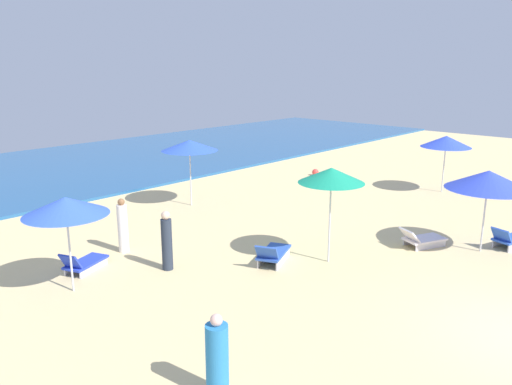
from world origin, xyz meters
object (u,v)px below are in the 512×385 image
object	(u,v)px
umbrella_1	(66,206)
beachgoer_2	(123,227)
umbrella_0	(488,180)
umbrella_4	(446,142)
lounge_chair_1_0	(83,263)
umbrella_2	(190,145)
lounge_chair_0_1	(422,239)
beach_ball_0	(315,172)
umbrella_3	(331,175)
lounge_chair_3_0	(273,254)
beachgoer_0	(217,359)
lounge_chair_0_0	(510,239)
beachgoer_1	(167,242)

from	to	relation	value
umbrella_1	beachgoer_2	xyz separation A→B (m)	(2.37, 1.40, -1.40)
umbrella_0	umbrella_4	world-z (taller)	umbrella_0
lounge_chair_1_0	umbrella_2	xyz separation A→B (m)	(6.25, 2.93, 2.14)
lounge_chair_0_1	umbrella_4	size ratio (longest dim) A/B	0.63
lounge_chair_0_1	beach_ball_0	size ratio (longest dim) A/B	4.67
umbrella_3	beachgoer_2	world-z (taller)	umbrella_3
umbrella_2	umbrella_3	bearing A→B (deg)	-99.43
umbrella_1	umbrella_2	distance (m)	8.03
beachgoer_2	umbrella_3	bearing A→B (deg)	-37.02
umbrella_0	lounge_chair_1_0	distance (m)	11.55
lounge_chair_3_0	umbrella_4	distance (m)	11.31
beachgoer_0	umbrella_4	bearing A→B (deg)	148.83
lounge_chair_0_0	lounge_chair_1_0	size ratio (longest dim) A/B	0.98
umbrella_0	lounge_chair_1_0	xyz separation A→B (m)	(-8.76, 7.28, -1.94)
umbrella_2	beach_ball_0	bearing A→B (deg)	-2.49
lounge_chair_0_1	umbrella_2	world-z (taller)	umbrella_2
beachgoer_0	beachgoer_1	xyz separation A→B (m)	(2.80, 4.95, 0.11)
lounge_chair_0_1	beachgoer_1	distance (m)	7.66
lounge_chair_3_0	beachgoer_1	xyz separation A→B (m)	(-2.25, 1.81, 0.51)
beachgoer_0	umbrella_0	bearing A→B (deg)	133.53
umbrella_1	beachgoer_0	world-z (taller)	umbrella_1
umbrella_2	beachgoer_2	xyz separation A→B (m)	(-4.67, -2.45, -1.61)
umbrella_1	beach_ball_0	xyz separation A→B (m)	(14.78, 3.52, -2.00)
umbrella_4	beachgoer_2	size ratio (longest dim) A/B	1.50
lounge_chair_1_0	beach_ball_0	xyz separation A→B (m)	(13.98, 2.59, -0.07)
lounge_chair_0_1	beach_ball_0	world-z (taller)	lounge_chair_0_1
lounge_chair_0_0	umbrella_1	world-z (taller)	umbrella_1
umbrella_0	umbrella_4	distance (m)	7.36
beachgoer_1	beachgoer_2	distance (m)	2.02
umbrella_2	beachgoer_1	world-z (taller)	umbrella_2
umbrella_1	beachgoer_2	bearing A→B (deg)	30.62
lounge_chair_0_1	umbrella_3	world-z (taller)	umbrella_3
beachgoer_0	beachgoer_1	size ratio (longest dim) A/B	0.91
umbrella_4	umbrella_1	bearing A→B (deg)	171.08
umbrella_0	lounge_chair_0_1	world-z (taller)	umbrella_0
beachgoer_1	beachgoer_2	xyz separation A→B (m)	(-0.05, 2.02, -0.02)
umbrella_2	umbrella_4	xyz separation A→B (m)	(8.77, -6.34, -0.17)
beachgoer_1	beach_ball_0	distance (m)	13.05
lounge_chair_0_0	umbrella_1	xyz separation A→B (m)	(-10.47, 6.88, 1.90)
beachgoer_1	umbrella_2	bearing A→B (deg)	141.26
umbrella_4	umbrella_0	bearing A→B (deg)	-148.27
lounge_chair_1_0	lounge_chair_0_1	bearing A→B (deg)	-147.16
lounge_chair_0_1	umbrella_4	xyz separation A→B (m)	(7.05, 2.39, 1.96)
lounge_chair_3_0	beachgoer_2	size ratio (longest dim) A/B	0.98
lounge_chair_0_0	beachgoer_1	size ratio (longest dim) A/B	0.86
umbrella_4	lounge_chair_0_1	bearing A→B (deg)	-161.26
lounge_chair_3_0	beachgoer_0	size ratio (longest dim) A/B	1.07
lounge_chair_0_1	beachgoer_1	size ratio (longest dim) A/B	0.94
lounge_chair_1_0	umbrella_4	size ratio (longest dim) A/B	0.59
lounge_chair_0_1	umbrella_1	world-z (taller)	umbrella_1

